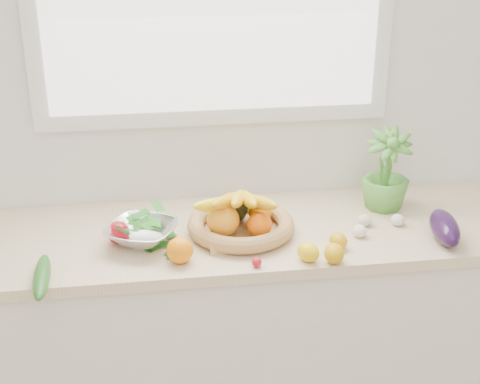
{
  "coord_description": "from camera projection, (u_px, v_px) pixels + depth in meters",
  "views": [
    {
      "loc": [
        -0.25,
        -0.13,
        1.95
      ],
      "look_at": [
        0.05,
        1.93,
        1.05
      ],
      "focal_mm": 50.0,
      "sensor_mm": 36.0,
      "label": 1
    }
  ],
  "objects": [
    {
      "name": "back_wall",
      "position": [
        214.0,
        83.0,
        2.44
      ],
      "size": [
        4.5,
        0.02,
        2.7
      ],
      "primitive_type": "cube",
      "color": "white",
      "rests_on": "ground"
    },
    {
      "name": "counter_cabinet",
      "position": [
        226.0,
        341.0,
        2.53
      ],
      "size": [
        2.2,
        0.58,
        0.86
      ],
      "primitive_type": "cube",
      "color": "silver",
      "rests_on": "ground"
    },
    {
      "name": "countertop",
      "position": [
        225.0,
        235.0,
        2.35
      ],
      "size": [
        2.24,
        0.62,
        0.04
      ],
      "primitive_type": "cube",
      "color": "beige",
      "rests_on": "counter_cabinet"
    },
    {
      "name": "orange_loose",
      "position": [
        180.0,
        250.0,
        2.12
      ],
      "size": [
        0.09,
        0.09,
        0.09
      ],
      "primitive_type": "sphere",
      "rotation": [
        0.0,
        0.0,
        -0.07
      ],
      "color": "orange",
      "rests_on": "countertop"
    },
    {
      "name": "lemon_a",
      "position": [
        338.0,
        241.0,
        2.21
      ],
      "size": [
        0.08,
        0.09,
        0.05
      ],
      "primitive_type": "ellipsoid",
      "rotation": [
        0.0,
        0.0,
        0.44
      ],
      "color": "#D6990B",
      "rests_on": "countertop"
    },
    {
      "name": "lemon_b",
      "position": [
        334.0,
        253.0,
        2.12
      ],
      "size": [
        0.07,
        0.09,
        0.06
      ],
      "primitive_type": "ellipsoid",
      "rotation": [
        0.0,
        0.0,
        -0.14
      ],
      "color": "#D49B0B",
      "rests_on": "countertop"
    },
    {
      "name": "lemon_c",
      "position": [
        308.0,
        252.0,
        2.13
      ],
      "size": [
        0.09,
        0.1,
        0.06
      ],
      "primitive_type": "ellipsoid",
      "rotation": [
        0.0,
        0.0,
        0.59
      ],
      "color": "yellow",
      "rests_on": "countertop"
    },
    {
      "name": "apple",
      "position": [
        118.0,
        232.0,
        2.24
      ],
      "size": [
        0.08,
        0.08,
        0.08
      ],
      "primitive_type": "sphere",
      "rotation": [
        0.0,
        0.0,
        0.06
      ],
      "color": "#B40E17",
      "rests_on": "countertop"
    },
    {
      "name": "ginger",
      "position": [
        225.0,
        247.0,
        2.19
      ],
      "size": [
        0.1,
        0.04,
        0.03
      ],
      "primitive_type": "cube",
      "rotation": [
        0.0,
        0.0,
        -0.02
      ],
      "color": "tan",
      "rests_on": "countertop"
    },
    {
      "name": "garlic_a",
      "position": [
        360.0,
        231.0,
        2.29
      ],
      "size": [
        0.06,
        0.06,
        0.04
      ],
      "primitive_type": "ellipsoid",
      "rotation": [
        0.0,
        0.0,
        -0.15
      ],
      "color": "white",
      "rests_on": "countertop"
    },
    {
      "name": "garlic_b",
      "position": [
        365.0,
        220.0,
        2.37
      ],
      "size": [
        0.05,
        0.05,
        0.04
      ],
      "primitive_type": "ellipsoid",
      "rotation": [
        0.0,
        0.0,
        -0.08
      ],
      "color": "silver",
      "rests_on": "countertop"
    },
    {
      "name": "garlic_c",
      "position": [
        398.0,
        220.0,
        2.37
      ],
      "size": [
        0.06,
        0.06,
        0.04
      ],
      "primitive_type": "ellipsoid",
      "rotation": [
        0.0,
        0.0,
        -0.23
      ],
      "color": "white",
      "rests_on": "countertop"
    },
    {
      "name": "eggplant",
      "position": [
        445.0,
        228.0,
        2.26
      ],
      "size": [
        0.12,
        0.24,
        0.09
      ],
      "primitive_type": "ellipsoid",
      "rotation": [
        0.0,
        0.0,
        -0.16
      ],
      "color": "#240E33",
      "rests_on": "countertop"
    },
    {
      "name": "cucumber",
      "position": [
        42.0,
        277.0,
        2.0
      ],
      "size": [
        0.06,
        0.27,
        0.05
      ],
      "primitive_type": "ellipsoid",
      "rotation": [
        0.0,
        0.0,
        0.04
      ],
      "color": "#24591A",
      "rests_on": "countertop"
    },
    {
      "name": "radish",
      "position": [
        257.0,
        262.0,
        2.1
      ],
      "size": [
        0.04,
        0.04,
        0.03
      ],
      "primitive_type": "sphere",
      "rotation": [
        0.0,
        0.0,
        0.12
      ],
      "color": "#B51624",
      "rests_on": "countertop"
    },
    {
      "name": "potted_herb",
      "position": [
        386.0,
        171.0,
        2.46
      ],
      "size": [
        0.2,
        0.2,
        0.32
      ],
      "primitive_type": "imported",
      "rotation": [
        0.0,
        0.0,
        -0.16
      ],
      "color": "#509A38",
      "rests_on": "countertop"
    },
    {
      "name": "fruit_basket",
      "position": [
        240.0,
        219.0,
        2.3
      ],
      "size": [
        0.46,
        0.46,
        0.19
      ],
      "color": "#B47B50",
      "rests_on": "countertop"
    },
    {
      "name": "colander_with_spinach",
      "position": [
        141.0,
        229.0,
        2.22
      ],
      "size": [
        0.3,
        0.3,
        0.12
      ],
      "color": "silver",
      "rests_on": "countertop"
    }
  ]
}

